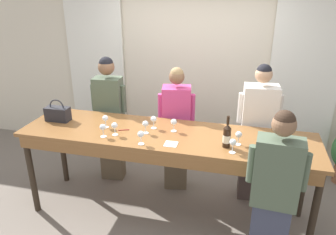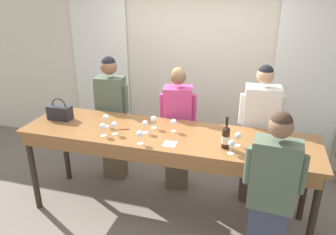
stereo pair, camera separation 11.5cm
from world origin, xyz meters
name	(u,v)px [view 2 (the right image)]	position (x,y,z in m)	size (l,w,h in m)	color
ground_plane	(166,212)	(0.00, 0.00, 0.00)	(18.00, 18.00, 0.00)	#70665B
wall_back	(197,67)	(0.00, 1.61, 1.40)	(12.00, 0.06, 2.80)	beige
curtain_panel_left	(101,65)	(-1.53, 1.55, 1.34)	(0.91, 0.03, 2.69)	white
curtain_panel_right	(308,79)	(1.53, 1.55, 1.34)	(0.91, 0.03, 2.69)	white
tasting_bar	(165,143)	(0.00, -0.03, 0.94)	(3.19, 0.82, 1.05)	brown
wine_bottle	(226,137)	(0.65, -0.16, 1.16)	(0.08, 0.08, 0.33)	black
handbag	(60,112)	(-1.31, 0.03, 1.13)	(0.28, 0.13, 0.26)	#232328
wine_glass_front_left	(174,123)	(0.07, 0.07, 1.15)	(0.07, 0.07, 0.14)	white
wine_glass_front_mid	(140,134)	(-0.18, -0.31, 1.15)	(0.07, 0.07, 0.14)	white
wine_glass_front_right	(154,119)	(-0.17, 0.09, 1.15)	(0.07, 0.07, 0.14)	white
wine_glass_center_left	(114,125)	(-0.51, -0.17, 1.15)	(0.07, 0.07, 0.14)	white
wine_glass_center_mid	(106,118)	(-0.69, -0.01, 1.15)	(0.07, 0.07, 0.14)	white
wine_glass_center_right	(103,127)	(-0.62, -0.24, 1.15)	(0.07, 0.07, 0.14)	white
wine_glass_back_left	(231,144)	(0.72, -0.27, 1.15)	(0.07, 0.07, 0.14)	white
wine_glass_back_mid	(145,124)	(-0.21, -0.05, 1.15)	(0.07, 0.07, 0.14)	white
wine_glass_back_right	(238,136)	(0.76, -0.08, 1.15)	(0.07, 0.07, 0.14)	white
napkin	(170,144)	(0.11, -0.24, 1.05)	(0.13, 0.13, 0.00)	white
pen	(124,129)	(-0.47, -0.04, 1.05)	(0.12, 0.05, 0.01)	maroon
guest_olive_jacket	(112,117)	(-0.92, 0.59, 0.89)	(0.47, 0.26, 1.70)	brown
guest_pink_top	(178,129)	(-0.02, 0.59, 0.83)	(0.46, 0.31, 1.63)	brown
guest_cream_sweater	(258,135)	(0.96, 0.59, 0.88)	(0.50, 0.29, 1.72)	#473833
host_pouring	(271,199)	(1.11, -0.60, 0.85)	(0.50, 0.25, 1.64)	#383D51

